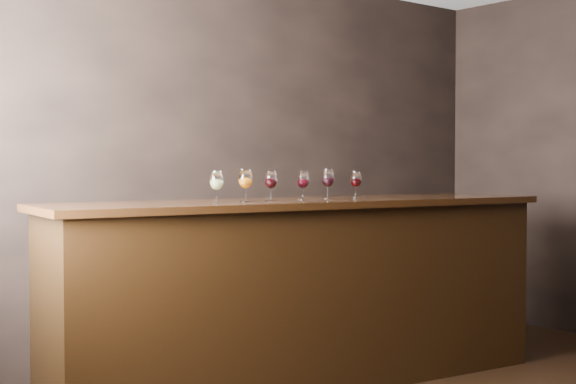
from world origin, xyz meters
TOP-DOWN VIEW (x-y plane):
  - room_shell at (-0.23, 0.11)m, footprint 5.02×4.52m
  - bar_counter at (-0.21, 1.20)m, footprint 3.24×1.10m
  - bar_top at (-0.21, 1.20)m, footprint 3.36×1.19m
  - back_bar_shelf at (0.39, 2.03)m, footprint 2.57×0.40m
  - glass_white at (-0.87, 1.18)m, footprint 0.08×0.08m
  - glass_amber at (-0.64, 1.22)m, footprint 0.08×0.08m
  - glass_red_a at (-0.44, 1.23)m, footprint 0.08×0.08m
  - glass_red_b at (-0.23, 1.18)m, footprint 0.07×0.07m
  - glass_red_c at (-0.01, 1.20)m, footprint 0.08×0.08m
  - glass_red_d at (0.21, 1.17)m, footprint 0.07×0.07m

SIDE VIEW (x-z plane):
  - back_bar_shelf at x=0.39m, z-range 0.00..0.92m
  - bar_counter at x=-0.21m, z-range 0.00..1.11m
  - bar_top at x=-0.21m, z-range 1.11..1.16m
  - glass_red_d at x=0.21m, z-range 1.19..1.36m
  - glass_red_b at x=-0.23m, z-range 1.19..1.36m
  - glass_white at x=-0.87m, z-range 1.19..1.37m
  - glass_red_a at x=-0.44m, z-range 1.19..1.37m
  - glass_red_c at x=-0.01m, z-range 1.19..1.38m
  - glass_amber at x=-0.64m, z-range 1.19..1.38m
  - room_shell at x=-0.23m, z-range 0.40..3.21m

